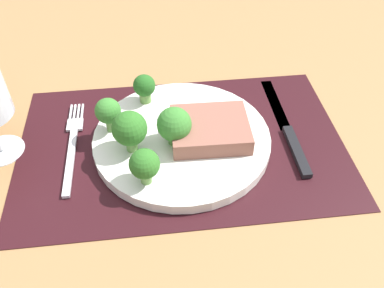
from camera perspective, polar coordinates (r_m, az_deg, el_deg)
name	(u,v)px	position (r cm, az deg, el deg)	size (l,w,h in cm)	color
ground_plane	(182,152)	(62.45, -1.36, -1.09)	(140.00, 110.00, 3.00)	#996D42
placemat	(182,144)	(61.29, -1.39, -0.01)	(47.77, 30.53, 0.30)	black
plate	(182,139)	(60.63, -1.41, 0.64)	(25.85, 25.85, 1.60)	silver
steak	(210,129)	(59.19, 2.48, 2.05)	(11.01, 9.12, 2.57)	#8C5647
broccoli_front_edge	(145,165)	(51.98, -6.57, -2.84)	(3.95, 3.95, 5.27)	#6B994C
broccoli_back_left	(174,125)	(56.82, -2.47, 2.65)	(4.84, 4.84, 5.86)	#5B8942
broccoli_near_steak	(130,129)	(56.05, -8.61, 2.05)	(4.84, 4.84, 6.33)	#5B8942
broccoli_center	(144,87)	(64.94, -6.59, 7.85)	(3.47, 3.47, 4.76)	#6B994C
broccoli_near_fork	(108,112)	(59.87, -11.51, 4.40)	(3.72, 3.72, 5.49)	#5B8942
fork	(73,144)	(63.14, -16.16, -0.05)	(2.40, 19.20, 0.50)	silver
knife	(288,131)	(64.41, 13.09, 1.80)	(1.80, 23.00, 0.80)	black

